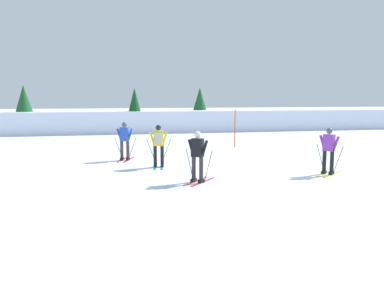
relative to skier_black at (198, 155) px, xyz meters
name	(u,v)px	position (x,y,z in m)	size (l,w,h in m)	color
ground_plane	(242,175)	(1.82, 0.79, -0.92)	(120.00, 120.00, 0.00)	silver
far_snow_ridge	(165,119)	(1.82, 21.63, -0.07)	(80.00, 8.72, 1.69)	silver
skier_black	(198,155)	(0.00, 0.00, 0.00)	(1.33, 1.45, 1.71)	red
skier_blue	(125,140)	(-2.22, 5.04, 0.00)	(0.96, 1.63, 1.71)	red
skier_yellow	(159,144)	(-0.94, 3.04, 0.04)	(0.99, 1.64, 1.71)	#237AC6
skier_purple	(329,150)	(4.95, 0.35, 0.00)	(1.50, 1.26, 1.71)	gold
trail_marker_pole	(235,129)	(3.95, 8.29, 0.14)	(0.07, 0.07, 2.11)	#C65614
conifer_far_left	(200,104)	(4.55, 19.84, 1.28)	(1.65, 1.65, 3.60)	#513823
conifer_far_right	(135,106)	(-1.03, 18.20, 1.18)	(1.46, 1.46, 3.50)	#513823
conifer_far_centre	(24,104)	(-9.27, 18.92, 1.35)	(1.74, 1.74, 3.70)	#513823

